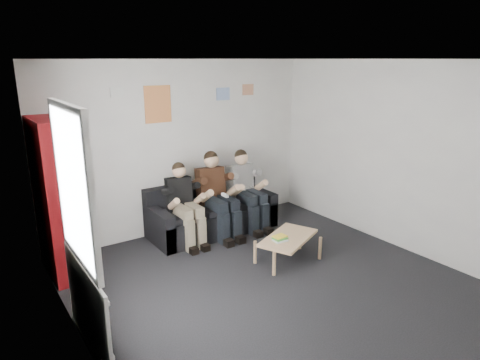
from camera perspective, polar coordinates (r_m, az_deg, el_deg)
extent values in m
plane|color=black|center=(5.36, 5.74, -14.50)|extent=(5.00, 5.00, 0.00)
plane|color=silver|center=(4.63, 6.69, 15.74)|extent=(5.00, 5.00, 0.00)
plane|color=white|center=(6.85, -7.58, 4.35)|extent=(4.50, 0.00, 4.50)
plane|color=white|center=(3.82, -20.52, -5.89)|extent=(0.00, 5.00, 5.00)
plane|color=white|center=(6.48, 21.49, 2.71)|extent=(0.00, 5.00, 5.00)
cube|color=black|center=(6.94, -3.63, -5.34)|extent=(2.03, 0.83, 0.39)
cube|color=black|center=(7.08, -5.03, -1.59)|extent=(2.03, 0.18, 0.40)
cube|color=black|center=(6.52, -10.71, -6.27)|extent=(0.17, 0.83, 0.55)
cube|color=black|center=(7.40, 2.55, -3.27)|extent=(0.17, 0.83, 0.55)
cube|color=black|center=(6.80, -3.34, -3.65)|extent=(1.70, 0.57, 0.09)
cube|color=maroon|center=(5.82, -23.57, -2.39)|extent=(0.30, 0.91, 2.02)
cube|color=tan|center=(5.92, 6.46, -7.68)|extent=(0.91, 0.50, 0.04)
cylinder|color=tan|center=(5.62, 4.57, -11.05)|extent=(0.05, 0.05, 0.33)
cylinder|color=tan|center=(6.12, 10.62, -8.92)|extent=(0.05, 0.05, 0.33)
cylinder|color=tan|center=(5.91, 2.03, -9.59)|extent=(0.05, 0.05, 0.33)
cylinder|color=tan|center=(6.39, 8.01, -7.71)|extent=(0.05, 0.05, 0.33)
cube|color=silver|center=(5.77, 5.38, -8.02)|extent=(0.18, 0.13, 0.01)
cube|color=green|center=(5.80, 5.35, -7.75)|extent=(0.18, 0.13, 0.01)
cube|color=yellow|center=(5.82, 5.32, -7.49)|extent=(0.18, 0.13, 0.01)
cube|color=black|center=(6.55, -8.15, -1.82)|extent=(0.37, 0.27, 0.53)
sphere|color=tan|center=(6.41, -8.13, 1.20)|extent=(0.21, 0.21, 0.21)
sphere|color=black|center=(6.42, -8.19, 1.50)|extent=(0.20, 0.20, 0.20)
cube|color=gray|center=(6.37, -6.95, -4.05)|extent=(0.34, 0.43, 0.14)
cube|color=gray|center=(6.31, -5.98, -7.19)|extent=(0.32, 0.13, 0.48)
cube|color=black|center=(6.34, -5.68, -8.96)|extent=(0.32, 0.24, 0.09)
cube|color=#482918|center=(6.80, -3.95, -0.71)|extent=(0.42, 0.31, 0.60)
sphere|color=tan|center=(6.66, -3.83, 2.61)|extent=(0.23, 0.23, 0.23)
sphere|color=black|center=(6.67, -3.91, 2.94)|extent=(0.22, 0.22, 0.22)
cube|color=black|center=(6.61, -2.51, -3.12)|extent=(0.38, 0.49, 0.16)
cube|color=black|center=(6.54, -1.38, -6.27)|extent=(0.36, 0.15, 0.48)
cube|color=black|center=(6.56, -1.06, -7.95)|extent=(0.36, 0.28, 0.11)
cube|color=white|center=(6.47, -2.03, -2.04)|extent=(0.04, 0.15, 0.04)
cube|color=white|center=(7.10, 0.00, -0.09)|extent=(0.40, 0.29, 0.57)
sphere|color=tan|center=(6.97, 0.19, 2.94)|extent=(0.22, 0.22, 0.22)
sphere|color=black|center=(6.97, 0.11, 3.24)|extent=(0.21, 0.21, 0.21)
cube|color=black|center=(6.92, 1.42, -2.26)|extent=(0.36, 0.46, 0.15)
cube|color=black|center=(6.86, 2.49, -5.19)|extent=(0.34, 0.14, 0.48)
cube|color=black|center=(6.88, 2.77, -6.81)|extent=(0.34, 0.26, 0.10)
cylinder|color=white|center=(4.24, -17.48, -18.68)|extent=(0.06, 0.06, 0.60)
cylinder|color=white|center=(4.30, -17.82, -18.14)|extent=(0.06, 0.06, 0.60)
cylinder|color=white|center=(4.37, -18.15, -17.61)|extent=(0.06, 0.06, 0.60)
cylinder|color=white|center=(4.43, -18.47, -17.10)|extent=(0.06, 0.06, 0.60)
cylinder|color=white|center=(4.50, -18.77, -16.60)|extent=(0.06, 0.06, 0.60)
cylinder|color=white|center=(4.56, -19.07, -16.12)|extent=(0.06, 0.06, 0.60)
cylinder|color=white|center=(4.63, -19.36, -15.65)|extent=(0.06, 0.06, 0.60)
cylinder|color=white|center=(4.70, -19.63, -15.19)|extent=(0.06, 0.06, 0.60)
cube|color=white|center=(4.62, -18.30, -19.79)|extent=(0.10, 0.64, 0.04)
cube|color=white|center=(4.32, -18.96, -13.71)|extent=(0.10, 0.64, 0.04)
cube|color=white|center=(3.92, -21.40, -0.82)|extent=(0.02, 1.00, 1.30)
cube|color=white|center=(3.80, -22.29, 9.08)|extent=(0.05, 1.12, 0.06)
cube|color=white|center=(4.16, -20.31, -9.81)|extent=(0.05, 1.12, 0.06)
cube|color=white|center=(4.40, -19.65, -15.95)|extent=(0.03, 1.30, 0.90)
cube|color=#DFB64F|center=(6.57, -10.90, 9.89)|extent=(0.42, 0.01, 0.55)
cube|color=#3F7DD6|center=(7.10, -2.28, 11.40)|extent=(0.25, 0.01, 0.20)
cube|color=#B93A7F|center=(7.37, 1.07, 11.96)|extent=(0.22, 0.01, 0.18)
cube|color=white|center=(6.33, -16.05, 11.17)|extent=(0.20, 0.01, 0.14)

